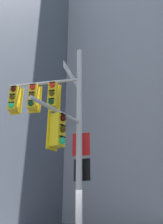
{
  "coord_description": "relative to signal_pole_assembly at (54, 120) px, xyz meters",
  "views": [
    {
      "loc": [
        2.87,
        -6.46,
        2.18
      ],
      "look_at": [
        0.1,
        -0.03,
        5.12
      ],
      "focal_mm": 34.17,
      "sensor_mm": 36.0,
      "label": 1
    }
  ],
  "objects": [
    {
      "name": "building_mid_block",
      "position": [
        -1.78,
        23.91,
        22.37
      ],
      "size": [
        14.86,
        14.86,
        54.41
      ],
      "primitive_type": "cube",
      "color": "#9399A3",
      "rests_on": "ground"
    },
    {
      "name": "signal_pole_assembly",
      "position": [
        0.0,
        0.0,
        0.0
      ],
      "size": [
        3.17,
        3.12,
        7.86
      ],
      "color": "#B2B2B5",
      "rests_on": "ground"
    }
  ]
}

